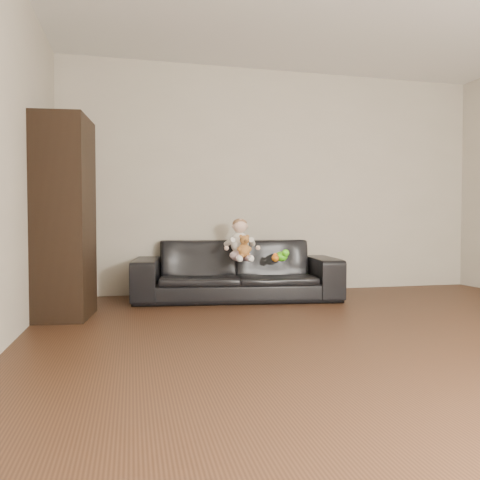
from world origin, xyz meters
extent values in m
plane|color=#3D2415|center=(0.00, 0.00, 0.00)|extent=(5.50, 5.50, 0.00)
plane|color=#B3A996|center=(0.00, 2.75, 1.30)|extent=(5.00, 0.00, 5.00)
imported|color=black|center=(-0.63, 2.25, 0.31)|extent=(2.22, 1.09, 0.62)
cube|color=black|center=(-2.27, 1.61, 0.85)|extent=(0.49, 0.63, 1.69)
cube|color=silver|center=(-2.25, 1.61, 1.23)|extent=(0.21, 0.27, 0.28)
ellipsoid|color=silver|center=(-0.62, 2.15, 0.47)|extent=(0.22, 0.20, 0.12)
ellipsoid|color=white|center=(-0.62, 2.16, 0.60)|extent=(0.19, 0.16, 0.23)
sphere|color=beige|center=(-0.62, 2.15, 0.78)|extent=(0.15, 0.15, 0.15)
ellipsoid|color=#8C603F|center=(-0.62, 2.16, 0.80)|extent=(0.15, 0.15, 0.11)
cylinder|color=silver|center=(-0.67, 2.01, 0.45)|extent=(0.07, 0.19, 0.07)
cylinder|color=silver|center=(-0.57, 2.01, 0.45)|extent=(0.07, 0.19, 0.07)
sphere|color=white|center=(-0.67, 1.91, 0.45)|extent=(0.06, 0.06, 0.06)
sphere|color=white|center=(-0.56, 1.91, 0.45)|extent=(0.06, 0.06, 0.06)
cylinder|color=white|center=(-0.74, 2.11, 0.61)|extent=(0.06, 0.16, 0.10)
cylinder|color=white|center=(-0.50, 2.11, 0.61)|extent=(0.06, 0.16, 0.10)
ellipsoid|color=#A7692F|center=(-0.61, 2.01, 0.53)|extent=(0.13, 0.11, 0.14)
sphere|color=#A7692F|center=(-0.61, 1.99, 0.63)|extent=(0.10, 0.10, 0.09)
sphere|color=#A7692F|center=(-0.64, 2.00, 0.67)|extent=(0.04, 0.04, 0.04)
sphere|color=#A7692F|center=(-0.58, 2.00, 0.67)|extent=(0.04, 0.04, 0.04)
sphere|color=#593819|center=(-0.61, 1.95, 0.62)|extent=(0.04, 0.04, 0.04)
ellipsoid|color=#53E11A|center=(-0.22, 2.01, 0.46)|extent=(0.17, 0.18, 0.10)
sphere|color=#CC6918|center=(-0.29, 1.97, 0.45)|extent=(0.08, 0.08, 0.08)
cylinder|color=#1982C8|center=(-0.19, 2.12, 0.42)|extent=(0.10, 0.10, 0.01)
camera|label=1|loc=(-1.71, -2.56, 0.80)|focal=35.00mm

